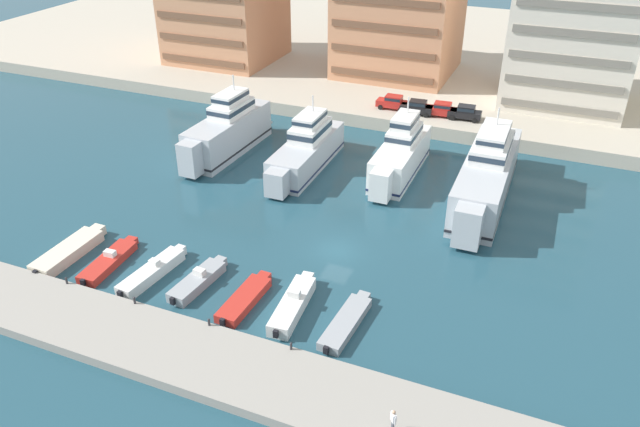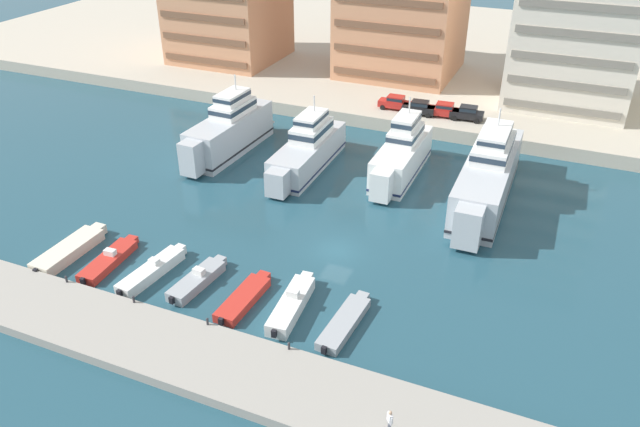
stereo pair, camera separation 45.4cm
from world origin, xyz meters
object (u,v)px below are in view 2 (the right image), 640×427
object	(u,v)px
yacht_silver_center_left	(488,175)
yacht_white_mid_left	(401,154)
motorboat_grey_center_left	(198,280)
car_red_far_left	(395,102)
motorboat_red_left	(109,260)
motorboat_grey_mid_right	(345,322)
yacht_silver_far_left	(229,131)
motorboat_white_mid_left	(152,270)
car_black_center_left	(467,113)
car_red_mid_left	(444,109)
pedestrian_near_edge	(390,419)
motorboat_cream_far_left	(70,250)
motorboat_white_center_right	(292,304)
car_black_left	(419,107)
yacht_silver_left	(308,149)
motorboat_red_center	(244,298)

from	to	relation	value
yacht_silver_center_left	yacht_white_mid_left	bearing A→B (deg)	167.78
motorboat_grey_center_left	car_red_far_left	distance (m)	41.02
motorboat_red_left	motorboat_grey_mid_right	distance (m)	21.73
yacht_silver_far_left	motorboat_white_mid_left	bearing A→B (deg)	-74.67
car_red_far_left	car_black_center_left	world-z (taller)	same
yacht_white_mid_left	car_red_mid_left	bearing A→B (deg)	85.39
motorboat_white_mid_left	yacht_white_mid_left	bearing A→B (deg)	62.77
motorboat_grey_center_left	pedestrian_near_edge	size ratio (longest dim) A/B	4.12
motorboat_cream_far_left	motorboat_white_mid_left	world-z (taller)	motorboat_white_mid_left
yacht_silver_center_left	motorboat_white_center_right	size ratio (longest dim) A/B	2.73
yacht_silver_far_left	motorboat_cream_far_left	size ratio (longest dim) A/B	1.99
yacht_silver_far_left	car_red_far_left	bearing A→B (deg)	48.34
car_black_left	pedestrian_near_edge	distance (m)	50.39
yacht_silver_center_left	motorboat_grey_center_left	distance (m)	30.72
yacht_silver_center_left	yacht_silver_left	bearing A→B (deg)	-179.00
motorboat_red_left	motorboat_white_mid_left	world-z (taller)	motorboat_white_mid_left
motorboat_white_mid_left	motorboat_grey_center_left	distance (m)	4.21
motorboat_white_mid_left	yacht_silver_far_left	bearing A→B (deg)	105.33
car_black_center_left	motorboat_red_center	bearing A→B (deg)	-102.27
motorboat_white_center_right	car_black_center_left	world-z (taller)	car_black_center_left
motorboat_red_left	motorboat_red_center	world-z (taller)	motorboat_red_left
yacht_silver_far_left	car_black_left	distance (m)	24.56
car_red_mid_left	pedestrian_near_edge	bearing A→B (deg)	-80.10
motorboat_white_mid_left	car_red_mid_left	size ratio (longest dim) A/B	1.87
motorboat_white_mid_left	pedestrian_near_edge	bearing A→B (deg)	-19.72
motorboat_red_center	car_red_mid_left	bearing A→B (deg)	81.71
motorboat_white_center_right	car_red_far_left	size ratio (longest dim) A/B	1.89
motorboat_white_mid_left	motorboat_grey_center_left	xyz separation A→B (m)	(4.19, 0.44, -0.05)
motorboat_red_left	motorboat_red_center	xyz separation A→B (m)	(13.34, -0.10, -0.02)
motorboat_white_mid_left	car_black_left	world-z (taller)	car_black_left
motorboat_grey_center_left	motorboat_red_center	world-z (taller)	motorboat_grey_center_left
yacht_silver_center_left	car_red_far_left	xyz separation A→B (m)	(-14.92, 16.76, -0.06)
motorboat_grey_center_left	motorboat_red_left	bearing A→B (deg)	-177.04
yacht_silver_center_left	motorboat_red_left	xyz separation A→B (m)	(-27.77, -24.44, -2.33)
motorboat_white_mid_left	car_red_far_left	xyz separation A→B (m)	(8.34, 41.19, 2.16)
motorboat_grey_center_left	car_black_center_left	distance (m)	42.95
yacht_white_mid_left	motorboat_white_mid_left	bearing A→B (deg)	-117.23
motorboat_white_center_right	yacht_silver_far_left	bearing A→B (deg)	129.15
yacht_white_mid_left	motorboat_white_mid_left	xyz separation A→B (m)	(-13.64, -26.51, -1.88)
pedestrian_near_edge	car_black_center_left	bearing A→B (deg)	96.52
yacht_white_mid_left	yacht_silver_center_left	xyz separation A→B (m)	(9.61, -2.08, 0.33)
car_black_center_left	pedestrian_near_edge	distance (m)	49.85
motorboat_grey_mid_right	motorboat_white_mid_left	bearing A→B (deg)	-178.89
yacht_silver_left	motorboat_white_mid_left	size ratio (longest dim) A/B	2.09
motorboat_white_center_right	car_red_mid_left	xyz separation A→B (m)	(2.08, 40.55, 2.11)
motorboat_white_center_right	motorboat_grey_mid_right	xyz separation A→B (m)	(4.47, -0.17, -0.20)
motorboat_red_left	pedestrian_near_edge	world-z (taller)	pedestrian_near_edge
pedestrian_near_edge	motorboat_grey_mid_right	bearing A→B (deg)	125.52
pedestrian_near_edge	yacht_white_mid_left	bearing A→B (deg)	105.68
motorboat_grey_center_left	pedestrian_near_edge	distance (m)	21.23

